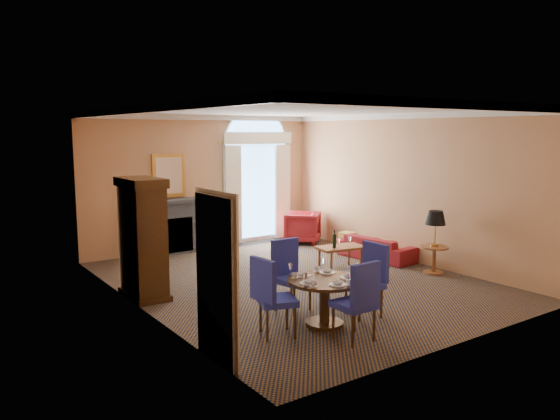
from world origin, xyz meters
TOP-DOWN VIEW (x-y plane):
  - ground at (0.00, 0.00)m, footprint 7.50×7.50m
  - room_envelope at (-0.03, 0.67)m, footprint 6.04×7.52m
  - armoire at (-2.72, 0.66)m, footprint 0.59×1.04m
  - dining_table at (-1.08, -2.18)m, footprint 1.11×1.11m
  - dining_chair_north at (-1.06, -1.27)m, footprint 0.60×0.60m
  - dining_chair_south at (-1.12, -2.96)m, footprint 0.51×0.53m
  - dining_chair_east at (-0.22, -2.21)m, footprint 0.58×0.58m
  - dining_chair_west at (-1.98, -2.11)m, footprint 0.63×0.63m
  - sofa at (2.55, 0.41)m, footprint 0.90×1.83m
  - armchair at (2.29, 2.80)m, footprint 1.21×1.21m
  - coffee_table at (1.27, 0.16)m, footprint 1.03×0.69m
  - side_table at (2.60, -1.14)m, footprint 0.55×0.55m

SIDE VIEW (x-z plane):
  - ground at x=0.00m, z-range 0.00..0.00m
  - sofa at x=2.55m, z-range 0.00..0.52m
  - armchair at x=2.29m, z-range 0.00..0.79m
  - coffee_table at x=1.27m, z-range 0.02..0.88m
  - dining_table at x=-1.08m, z-range 0.08..0.98m
  - dining_chair_north at x=-1.06m, z-range 0.08..1.19m
  - dining_chair_south at x=-1.12m, z-range 0.08..1.19m
  - dining_chair_east at x=-0.22m, z-range 0.08..1.19m
  - dining_chair_west at x=-1.98m, z-range 0.08..1.19m
  - side_table at x=2.60m, z-range 0.19..1.43m
  - armoire at x=-2.72m, z-range -0.04..2.01m
  - room_envelope at x=-0.03m, z-range 0.78..4.23m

